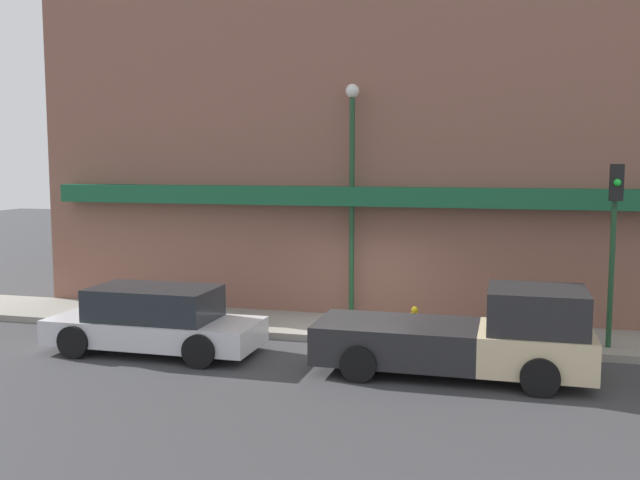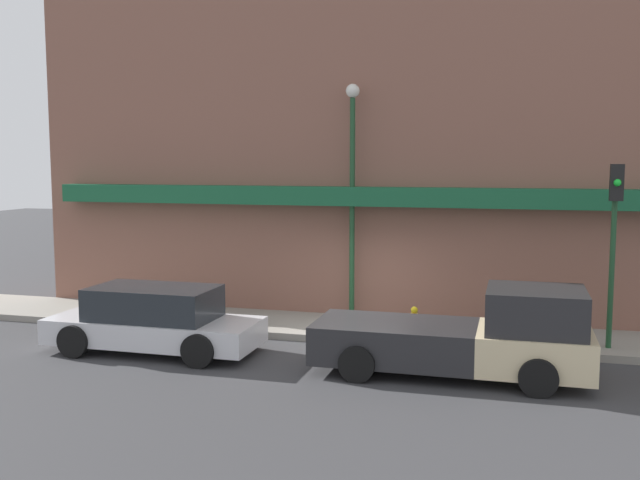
{
  "view_description": "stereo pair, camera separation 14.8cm",
  "coord_description": "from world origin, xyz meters",
  "px_view_note": "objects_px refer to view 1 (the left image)",
  "views": [
    {
      "loc": [
        3.52,
        -16.16,
        4.35
      ],
      "look_at": [
        -1.05,
        1.01,
        2.38
      ],
      "focal_mm": 40.0,
      "sensor_mm": 36.0,
      "label": 1
    },
    {
      "loc": [
        3.67,
        -16.13,
        4.35
      ],
      "look_at": [
        -1.05,
        1.01,
        2.38
      ],
      "focal_mm": 40.0,
      "sensor_mm": 36.0,
      "label": 2
    }
  ],
  "objects_px": {
    "pickup_truck": "(471,337)",
    "parked_car": "(155,320)",
    "street_lamp": "(352,176)",
    "traffic_light": "(614,224)",
    "fire_hydrant": "(414,321)"
  },
  "relations": [
    {
      "from": "parked_car",
      "to": "traffic_light",
      "type": "distance_m",
      "value": 10.5
    },
    {
      "from": "pickup_truck",
      "to": "fire_hydrant",
      "type": "xyz_separation_m",
      "value": [
        -1.45,
        2.44,
        -0.29
      ]
    },
    {
      "from": "street_lamp",
      "to": "fire_hydrant",
      "type": "bearing_deg",
      "value": -37.43
    },
    {
      "from": "pickup_truck",
      "to": "parked_car",
      "type": "distance_m",
      "value": 7.06
    },
    {
      "from": "pickup_truck",
      "to": "fire_hydrant",
      "type": "height_order",
      "value": "pickup_truck"
    },
    {
      "from": "street_lamp",
      "to": "traffic_light",
      "type": "height_order",
      "value": "street_lamp"
    },
    {
      "from": "pickup_truck",
      "to": "fire_hydrant",
      "type": "relative_size",
      "value": 7.92
    },
    {
      "from": "pickup_truck",
      "to": "parked_car",
      "type": "relative_size",
      "value": 1.14
    },
    {
      "from": "pickup_truck",
      "to": "street_lamp",
      "type": "relative_size",
      "value": 0.9
    },
    {
      "from": "pickup_truck",
      "to": "traffic_light",
      "type": "bearing_deg",
      "value": 38.76
    },
    {
      "from": "fire_hydrant",
      "to": "traffic_light",
      "type": "height_order",
      "value": "traffic_light"
    },
    {
      "from": "parked_car",
      "to": "traffic_light",
      "type": "xyz_separation_m",
      "value": [
        9.98,
        2.36,
        2.24
      ]
    },
    {
      "from": "parked_car",
      "to": "fire_hydrant",
      "type": "bearing_deg",
      "value": 21.28
    },
    {
      "from": "pickup_truck",
      "to": "traffic_light",
      "type": "distance_m",
      "value": 4.33
    },
    {
      "from": "fire_hydrant",
      "to": "traffic_light",
      "type": "relative_size",
      "value": 0.17
    }
  ]
}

